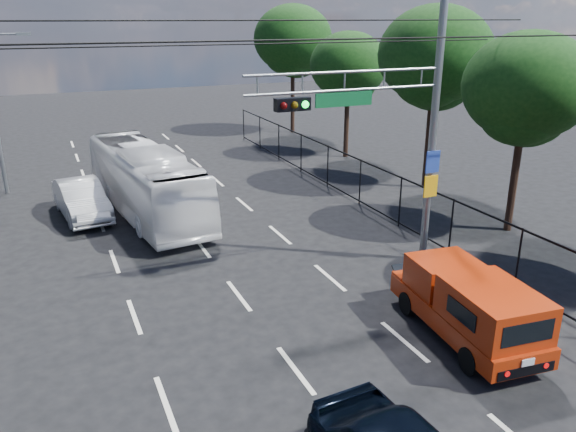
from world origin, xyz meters
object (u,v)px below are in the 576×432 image
red_pickup (468,304)px  white_bus (146,181)px  white_van (81,199)px  signal_mast (403,104)px

red_pickup → white_bus: size_ratio=0.50×
red_pickup → white_van: 15.78m
signal_mast → red_pickup: (-0.77, -4.43, -4.29)m
white_bus → white_van: 2.66m
red_pickup → white_van: size_ratio=1.10×
red_pickup → signal_mast: bearing=80.2°
red_pickup → white_van: (-8.07, 13.56, -0.21)m
red_pickup → white_van: bearing=120.7°
signal_mast → white_van: (-8.83, 9.13, -4.50)m
signal_mast → white_van: 13.48m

